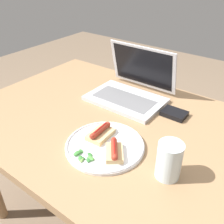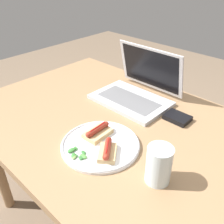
{
  "view_description": "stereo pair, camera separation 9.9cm",
  "coord_description": "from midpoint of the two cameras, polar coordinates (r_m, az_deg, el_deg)",
  "views": [
    {
      "loc": [
        0.48,
        -0.69,
        1.29
      ],
      "look_at": [
        -0.02,
        -0.02,
        0.76
      ],
      "focal_mm": 40.0,
      "sensor_mm": 36.0,
      "label": 1
    },
    {
      "loc": [
        0.56,
        -0.63,
        1.29
      ],
      "look_at": [
        -0.02,
        -0.02,
        0.76
      ],
      "focal_mm": 40.0,
      "sensor_mm": 36.0,
      "label": 2
    }
  ],
  "objects": [
    {
      "name": "salad_pile",
      "position": [
        0.86,
        -9.77,
        -10.16
      ],
      "size": [
        0.08,
        0.06,
        0.01
      ],
      "color": "#2D662D",
      "rests_on": "plate"
    },
    {
      "name": "sausage_toast_middle",
      "position": [
        0.85,
        -2.85,
        -9.04
      ],
      "size": [
        0.1,
        0.11,
        0.04
      ],
      "rotation": [
        0.0,
        0.0,
        5.37
      ],
      "color": "tan",
      "rests_on": "plate"
    },
    {
      "name": "external_drive",
      "position": [
        1.09,
        11.56,
        -0.42
      ],
      "size": [
        0.1,
        0.08,
        0.02
      ],
      "rotation": [
        0.0,
        0.0,
        -0.0
      ],
      "color": "black",
      "rests_on": "desk"
    },
    {
      "name": "desk",
      "position": [
        1.07,
        -0.98,
        -5.98
      ],
      "size": [
        1.35,
        0.88,
        0.7
      ],
      "color": "#93704C",
      "rests_on": "ground_plane"
    },
    {
      "name": "sausage_toast_left",
      "position": [
        0.94,
        -5.77,
        -4.88
      ],
      "size": [
        0.08,
        0.11,
        0.04
      ],
      "rotation": [
        0.0,
        0.0,
        1.62
      ],
      "color": "tan",
      "rests_on": "plate"
    },
    {
      "name": "plate",
      "position": [
        0.91,
        -4.78,
        -7.69
      ],
      "size": [
        0.29,
        0.29,
        0.02
      ],
      "color": "silver",
      "rests_on": "desk"
    },
    {
      "name": "laptop",
      "position": [
        1.19,
        1.88,
        5.06
      ],
      "size": [
        0.35,
        0.29,
        0.23
      ],
      "color": "#B7B7BC",
      "rests_on": "desk"
    },
    {
      "name": "drinking_glass",
      "position": [
        0.78,
        9.33,
        -11.03
      ],
      "size": [
        0.08,
        0.08,
        0.12
      ],
      "color": "silver",
      "rests_on": "desk"
    }
  ]
}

